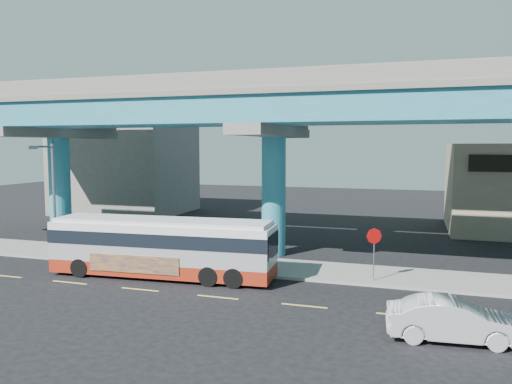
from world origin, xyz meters
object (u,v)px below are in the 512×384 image
(transit_bus, at_px, (162,245))
(stop_sign, at_px, (374,243))
(sedan, at_px, (453,320))
(street_lamp, at_px, (47,183))
(parked_car, at_px, (103,242))

(transit_bus, bearing_deg, stop_sign, 7.17)
(sedan, height_order, stop_sign, stop_sign)
(transit_bus, relative_size, stop_sign, 4.56)
(street_lamp, height_order, stop_sign, street_lamp)
(sedan, bearing_deg, transit_bus, 66.77)
(parked_car, bearing_deg, stop_sign, -88.74)
(transit_bus, height_order, sedan, transit_bus)
(sedan, relative_size, stop_sign, 1.76)
(transit_bus, relative_size, parked_car, 2.91)
(sedan, xyz_separation_m, stop_sign, (-3.25, 6.65, 1.31))
(sedan, xyz_separation_m, parked_car, (-19.91, 8.06, 0.08))
(sedan, bearing_deg, street_lamp, 70.15)
(sedan, xyz_separation_m, street_lamp, (-22.13, 5.94, 3.90))
(transit_bus, height_order, parked_car, transit_bus)
(parked_car, distance_m, street_lamp, 4.90)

